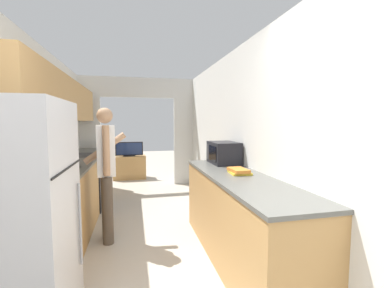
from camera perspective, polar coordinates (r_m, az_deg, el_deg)
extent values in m
cube|color=silver|center=(3.24, -34.50, -0.30)|extent=(0.06, 7.23, 2.50)
cube|color=#B2844C|center=(4.23, -26.93, 8.81)|extent=(0.32, 3.64, 0.61)
cube|color=silver|center=(3.32, 12.39, 0.57)|extent=(0.06, 7.23, 2.50)
cube|color=silver|center=(6.15, -22.54, 0.17)|extent=(0.65, 0.06, 2.05)
cube|color=silver|center=(6.19, -1.03, 0.57)|extent=(0.65, 0.06, 2.05)
cube|color=silver|center=(6.09, -11.96, 12.18)|extent=(2.95, 0.06, 0.45)
cube|color=#B2844C|center=(3.56, -27.03, -12.77)|extent=(0.60, 2.03, 0.89)
cube|color=#565651|center=(3.44, -27.36, -5.39)|extent=(0.62, 2.04, 0.03)
cube|color=#B2844C|center=(5.64, -21.56, -6.13)|extent=(0.60, 0.88, 0.89)
cube|color=#565651|center=(5.58, -21.70, -1.42)|extent=(0.62, 0.89, 0.03)
cube|color=#9EA3A8|center=(3.45, -27.35, -5.13)|extent=(0.42, 0.44, 0.00)
cube|color=#B2844C|center=(2.91, 10.35, -16.25)|extent=(0.60, 2.28, 0.89)
cube|color=#565651|center=(2.78, 10.50, -7.28)|extent=(0.62, 2.30, 0.03)
cube|color=#B7B7BC|center=(2.15, -35.34, -14.32)|extent=(0.72, 0.76, 1.64)
cube|color=black|center=(1.95, -25.84, -4.82)|extent=(0.01, 0.73, 0.01)
cylinder|color=#99999E|center=(2.30, -23.59, -15.99)|extent=(0.02, 0.02, 0.66)
cube|color=black|center=(4.86, -22.90, -7.72)|extent=(0.62, 0.73, 0.93)
cube|color=black|center=(4.81, -19.18, -7.72)|extent=(0.01, 0.50, 0.28)
cylinder|color=#B7B7BC|center=(4.76, -19.02, -4.99)|extent=(0.02, 0.59, 0.02)
cube|color=black|center=(4.83, -26.50, -1.48)|extent=(0.04, 0.73, 0.14)
cylinder|color=#232328|center=(4.60, -21.92, -2.53)|extent=(0.16, 0.16, 0.01)
cylinder|color=#232328|center=(4.92, -21.33, -2.05)|extent=(0.16, 0.16, 0.01)
cylinder|color=#232328|center=(4.65, -24.94, -2.56)|extent=(0.16, 0.16, 0.01)
cylinder|color=#232328|center=(4.96, -24.16, -2.09)|extent=(0.16, 0.16, 0.01)
cylinder|color=#4C4238|center=(3.39, -18.22, -13.87)|extent=(0.15, 0.15, 0.83)
cylinder|color=#4C4238|center=(3.56, -18.38, -13.00)|extent=(0.15, 0.15, 0.83)
cube|color=white|center=(3.32, -18.64, -1.40)|extent=(0.24, 0.24, 0.62)
cylinder|color=tan|center=(3.18, -18.52, -1.39)|extent=(0.09, 0.09, 0.59)
cylinder|color=tan|center=(3.46, -18.76, -0.89)|extent=(0.54, 0.16, 0.41)
sphere|color=tan|center=(3.30, -18.85, 6.00)|extent=(0.19, 0.19, 0.19)
cube|color=black|center=(3.53, 7.04, -1.93)|extent=(0.34, 0.51, 0.29)
cube|color=black|center=(3.42, 4.58, -2.11)|extent=(0.01, 0.30, 0.20)
cube|color=#38383D|center=(3.64, 3.53, -1.69)|extent=(0.01, 0.10, 0.21)
cube|color=gold|center=(2.88, 10.52, -6.26)|extent=(0.23, 0.26, 0.02)
cube|color=#C67028|center=(2.86, 10.27, -5.73)|extent=(0.18, 0.27, 0.03)
cube|color=#B2844C|center=(6.99, -13.68, -5.04)|extent=(0.84, 0.42, 0.60)
cube|color=black|center=(6.90, -13.74, -2.55)|extent=(0.31, 0.16, 0.02)
cube|color=black|center=(6.88, -13.77, -1.01)|extent=(0.70, 0.04, 0.35)
cube|color=navy|center=(6.85, -13.78, -1.03)|extent=(0.64, 0.01, 0.31)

